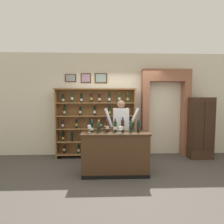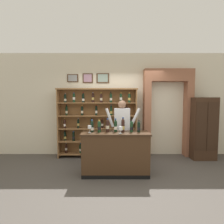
{
  "view_description": "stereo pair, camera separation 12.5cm",
  "coord_description": "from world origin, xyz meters",
  "px_view_note": "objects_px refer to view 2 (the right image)",
  "views": [
    {
      "loc": [
        -0.32,
        -3.85,
        1.7
      ],
      "look_at": [
        -0.19,
        0.25,
        1.4
      ],
      "focal_mm": 28.12,
      "sensor_mm": 36.0,
      "label": 1
    },
    {
      "loc": [
        -0.2,
        -3.85,
        1.7
      ],
      "look_at": [
        -0.19,
        0.25,
        1.4
      ],
      "focal_mm": 28.12,
      "sensor_mm": 36.0,
      "label": 2
    }
  ],
  "objects_px": {
    "shopkeeper": "(121,126)",
    "tasting_bottle_super_tuscan": "(107,126)",
    "side_cabinet": "(202,128)",
    "tasting_bottle_rosso": "(138,127)",
    "tasting_bottle_riserva": "(122,125)",
    "tasting_bottle_prosecco": "(99,126)",
    "wine_shelf": "(97,121)",
    "tasting_bottle_chianti": "(91,126)",
    "tasting_bottle_grappa": "(115,126)",
    "wine_glass_right": "(89,127)",
    "tasting_counter": "(115,154)",
    "wine_glass_spare": "(120,129)",
    "tasting_bottle_brunello": "(131,126)"
  },
  "relations": [
    {
      "from": "tasting_bottle_super_tuscan",
      "to": "tasting_bottle_brunello",
      "type": "bearing_deg",
      "value": -2.04
    },
    {
      "from": "shopkeeper",
      "to": "tasting_bottle_super_tuscan",
      "type": "relative_size",
      "value": 5.43
    },
    {
      "from": "tasting_bottle_brunello",
      "to": "wine_glass_spare",
      "type": "bearing_deg",
      "value": -147.88
    },
    {
      "from": "side_cabinet",
      "to": "tasting_bottle_super_tuscan",
      "type": "distance_m",
      "value": 2.86
    },
    {
      "from": "wine_shelf",
      "to": "tasting_bottle_chianti",
      "type": "relative_size",
      "value": 8.19
    },
    {
      "from": "tasting_bottle_riserva",
      "to": "wine_glass_right",
      "type": "height_order",
      "value": "tasting_bottle_riserva"
    },
    {
      "from": "tasting_bottle_prosecco",
      "to": "tasting_bottle_brunello",
      "type": "distance_m",
      "value": 0.72
    },
    {
      "from": "tasting_bottle_super_tuscan",
      "to": "tasting_bottle_riserva",
      "type": "xyz_separation_m",
      "value": [
        0.34,
        -0.03,
        0.01
      ]
    },
    {
      "from": "side_cabinet",
      "to": "tasting_bottle_super_tuscan",
      "type": "height_order",
      "value": "side_cabinet"
    },
    {
      "from": "wine_shelf",
      "to": "wine_glass_spare",
      "type": "relative_size",
      "value": 15.58
    },
    {
      "from": "side_cabinet",
      "to": "tasting_bottle_brunello",
      "type": "bearing_deg",
      "value": -154.23
    },
    {
      "from": "wine_glass_spare",
      "to": "shopkeeper",
      "type": "bearing_deg",
      "value": 84.49
    },
    {
      "from": "side_cabinet",
      "to": "tasting_bottle_rosso",
      "type": "bearing_deg",
      "value": -152.25
    },
    {
      "from": "tasting_bottle_prosecco",
      "to": "wine_glass_right",
      "type": "bearing_deg",
      "value": -163.41
    },
    {
      "from": "tasting_counter",
      "to": "tasting_bottle_grappa",
      "type": "relative_size",
      "value": 4.95
    },
    {
      "from": "tasting_bottle_rosso",
      "to": "wine_glass_spare",
      "type": "relative_size",
      "value": 1.86
    },
    {
      "from": "tasting_bottle_prosecco",
      "to": "wine_shelf",
      "type": "bearing_deg",
      "value": 96.7
    },
    {
      "from": "tasting_bottle_brunello",
      "to": "shopkeeper",
      "type": "bearing_deg",
      "value": 109.55
    },
    {
      "from": "shopkeeper",
      "to": "side_cabinet",
      "type": "bearing_deg",
      "value": 12.38
    },
    {
      "from": "wine_glass_spare",
      "to": "tasting_bottle_prosecco",
      "type": "bearing_deg",
      "value": 164.56
    },
    {
      "from": "wine_shelf",
      "to": "tasting_bottle_rosso",
      "type": "bearing_deg",
      "value": -49.23
    },
    {
      "from": "tasting_bottle_riserva",
      "to": "tasting_bottle_brunello",
      "type": "height_order",
      "value": "tasting_bottle_riserva"
    },
    {
      "from": "shopkeeper",
      "to": "tasting_bottle_grappa",
      "type": "xyz_separation_m",
      "value": [
        -0.17,
        -0.5,
        0.07
      ]
    },
    {
      "from": "wine_shelf",
      "to": "tasting_bottle_rosso",
      "type": "xyz_separation_m",
      "value": [
        1.03,
        -1.19,
        0.01
      ]
    },
    {
      "from": "tasting_bottle_grappa",
      "to": "wine_glass_right",
      "type": "distance_m",
      "value": 0.58
    },
    {
      "from": "wine_shelf",
      "to": "wine_glass_right",
      "type": "relative_size",
      "value": 14.14
    },
    {
      "from": "tasting_bottle_super_tuscan",
      "to": "tasting_bottle_chianti",
      "type": "bearing_deg",
      "value": -177.68
    },
    {
      "from": "side_cabinet",
      "to": "tasting_bottle_chianti",
      "type": "relative_size",
      "value": 6.22
    },
    {
      "from": "tasting_bottle_super_tuscan",
      "to": "wine_glass_spare",
      "type": "relative_size",
      "value": 2.08
    },
    {
      "from": "tasting_bottle_grappa",
      "to": "tasting_bottle_rosso",
      "type": "xyz_separation_m",
      "value": [
        0.52,
        -0.03,
        -0.01
      ]
    },
    {
      "from": "wine_shelf",
      "to": "tasting_bottle_super_tuscan",
      "type": "distance_m",
      "value": 1.22
    },
    {
      "from": "tasting_bottle_brunello",
      "to": "wine_glass_right",
      "type": "bearing_deg",
      "value": -174.62
    },
    {
      "from": "tasting_counter",
      "to": "tasting_bottle_chianti",
      "type": "relative_size",
      "value": 5.37
    },
    {
      "from": "side_cabinet",
      "to": "wine_glass_right",
      "type": "distance_m",
      "value": 3.26
    },
    {
      "from": "tasting_bottle_grappa",
      "to": "tasting_bottle_rosso",
      "type": "relative_size",
      "value": 1.11
    },
    {
      "from": "shopkeeper",
      "to": "tasting_bottle_chianti",
      "type": "relative_size",
      "value": 5.94
    },
    {
      "from": "shopkeeper",
      "to": "wine_glass_spare",
      "type": "bearing_deg",
      "value": -95.51
    },
    {
      "from": "tasting_bottle_chianti",
      "to": "tasting_bottle_prosecco",
      "type": "xyz_separation_m",
      "value": [
        0.16,
        -0.03,
        0.0
      ]
    },
    {
      "from": "tasting_bottle_brunello",
      "to": "wine_glass_spare",
      "type": "distance_m",
      "value": 0.3
    },
    {
      "from": "shopkeeper",
      "to": "tasting_bottle_prosecco",
      "type": "relative_size",
      "value": 6.0
    },
    {
      "from": "tasting_bottle_chianti",
      "to": "tasting_bottle_grappa",
      "type": "height_order",
      "value": "tasting_bottle_grappa"
    },
    {
      "from": "tasting_counter",
      "to": "tasting_bottle_prosecco",
      "type": "bearing_deg",
      "value": 177.15
    },
    {
      "from": "tasting_bottle_chianti",
      "to": "tasting_bottle_riserva",
      "type": "relative_size",
      "value": 0.84
    },
    {
      "from": "tasting_bottle_prosecco",
      "to": "tasting_bottle_brunello",
      "type": "bearing_deg",
      "value": 2.09
    },
    {
      "from": "tasting_bottle_chianti",
      "to": "wine_shelf",
      "type": "bearing_deg",
      "value": 89.04
    },
    {
      "from": "tasting_bottle_super_tuscan",
      "to": "tasting_bottle_grappa",
      "type": "xyz_separation_m",
      "value": [
        0.18,
        -0.0,
        -0.01
      ]
    },
    {
      "from": "wine_shelf",
      "to": "tasting_bottle_brunello",
      "type": "height_order",
      "value": "wine_shelf"
    },
    {
      "from": "side_cabinet",
      "to": "tasting_bottle_rosso",
      "type": "height_order",
      "value": "side_cabinet"
    },
    {
      "from": "wine_shelf",
      "to": "tasting_bottle_riserva",
      "type": "height_order",
      "value": "wine_shelf"
    },
    {
      "from": "tasting_bottle_super_tuscan",
      "to": "shopkeeper",
      "type": "bearing_deg",
      "value": 54.91
    }
  ]
}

